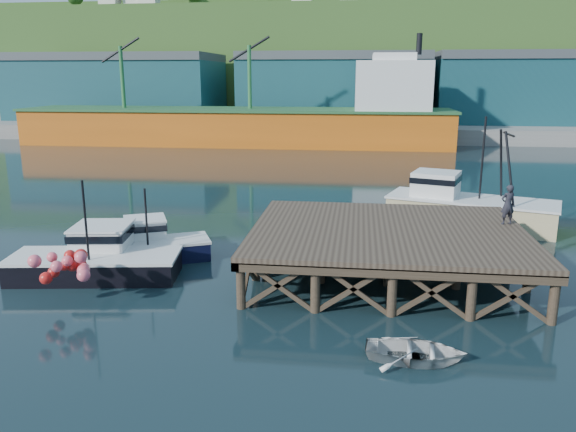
% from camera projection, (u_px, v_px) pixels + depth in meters
% --- Properties ---
extents(ground, '(300.00, 300.00, 0.00)m').
position_uv_depth(ground, '(266.00, 268.00, 26.14)').
color(ground, black).
rests_on(ground, ground).
extents(wharf, '(12.00, 10.00, 2.62)m').
position_uv_depth(wharf, '(388.00, 233.00, 24.82)').
color(wharf, brown).
rests_on(wharf, ground).
extents(far_quay, '(160.00, 40.00, 2.00)m').
position_uv_depth(far_quay, '(335.00, 124.00, 93.28)').
color(far_quay, gray).
rests_on(far_quay, ground).
extents(warehouse_left, '(32.00, 16.00, 9.00)m').
position_uv_depth(warehouse_left, '(119.00, 90.00, 91.39)').
color(warehouse_left, '#184B51').
rests_on(warehouse_left, far_quay).
extents(warehouse_mid, '(28.00, 16.00, 9.00)m').
position_uv_depth(warehouse_mid, '(334.00, 91.00, 87.13)').
color(warehouse_mid, '#184B51').
rests_on(warehouse_mid, far_quay).
extents(warehouse_right, '(30.00, 16.00, 9.00)m').
position_uv_depth(warehouse_right, '(536.00, 91.00, 83.48)').
color(warehouse_right, '#184B51').
rests_on(warehouse_right, far_quay).
extents(cargo_ship, '(55.50, 10.00, 13.75)m').
position_uv_depth(cargo_ship, '(262.00, 119.00, 72.57)').
color(cargo_ship, orange).
rests_on(cargo_ship, ground).
extents(hillside, '(220.00, 50.00, 22.00)m').
position_uv_depth(hillside, '(342.00, 65.00, 119.73)').
color(hillside, '#2D511E').
rests_on(hillside, ground).
extents(boat_navy, '(6.25, 4.46, 3.69)m').
position_uv_depth(boat_navy, '(147.00, 245.00, 27.27)').
color(boat_navy, black).
rests_on(boat_navy, ground).
extents(boat_black, '(7.63, 6.35, 4.52)m').
position_uv_depth(boat_black, '(97.00, 258.00, 25.00)').
color(boat_black, black).
rests_on(boat_black, ground).
extents(trawler, '(10.25, 6.38, 6.46)m').
position_uv_depth(trawler, '(468.00, 204.00, 33.35)').
color(trawler, '#D3C289').
rests_on(trawler, ground).
extents(dinghy, '(3.27, 2.44, 0.65)m').
position_uv_depth(dinghy, '(416.00, 351.00, 17.56)').
color(dinghy, silver).
rests_on(dinghy, ground).
extents(dockworker, '(0.76, 0.61, 1.83)m').
position_uv_depth(dockworker, '(508.00, 205.00, 25.41)').
color(dockworker, black).
rests_on(dockworker, wharf).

